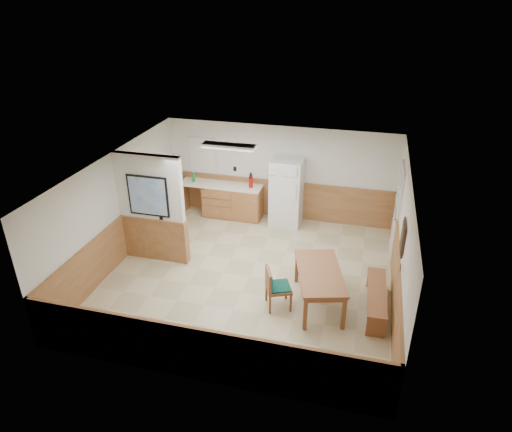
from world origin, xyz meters
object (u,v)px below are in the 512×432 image
(refrigerator, at_px, (287,192))
(dining_chair, at_px, (274,285))
(fire_extinguisher, at_px, (251,181))
(dining_bench, at_px, (376,295))
(soap_bottle, at_px, (193,177))
(dining_table, at_px, (319,276))

(refrigerator, bearing_deg, dining_chair, -81.19)
(fire_extinguisher, bearing_deg, refrigerator, 7.94)
(dining_chair, distance_m, fire_extinguisher, 3.85)
(refrigerator, bearing_deg, dining_bench, -51.44)
(dining_bench, distance_m, soap_bottle, 5.89)
(dining_bench, xyz_separation_m, soap_bottle, (-4.92, 3.17, 0.68))
(dining_bench, distance_m, fire_extinguisher, 4.65)
(dining_bench, height_order, soap_bottle, soap_bottle)
(refrigerator, height_order, dining_bench, refrigerator)
(soap_bottle, bearing_deg, dining_chair, -49.67)
(refrigerator, height_order, dining_chair, refrigerator)
(refrigerator, distance_m, soap_bottle, 2.55)
(fire_extinguisher, height_order, soap_bottle, fire_extinguisher)
(dining_table, height_order, dining_chair, dining_chair)
(dining_table, height_order, dining_bench, dining_table)
(dining_table, distance_m, dining_bench, 1.14)
(refrigerator, distance_m, dining_table, 3.44)
(dining_bench, relative_size, fire_extinguisher, 3.98)
(dining_table, xyz_separation_m, fire_extinguisher, (-2.23, 3.23, 0.43))
(dining_chair, relative_size, soap_bottle, 3.37)
(refrigerator, xyz_separation_m, dining_table, (1.27, -3.19, -0.23))
(refrigerator, height_order, dining_table, refrigerator)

